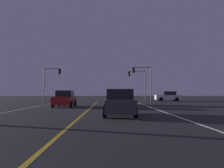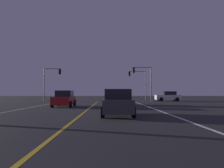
# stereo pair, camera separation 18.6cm
# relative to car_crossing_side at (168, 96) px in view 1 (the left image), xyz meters

# --- Properties ---
(lane_edge_right) EXTENTS (0.16, 42.09, 0.01)m
(lane_edge_right) POSITION_rel_car_crossing_side_xyz_m (-6.19, -23.89, -0.82)
(lane_edge_right) COLOR silver
(lane_edge_right) RESTS_ON ground
(lane_center_divider) EXTENTS (0.16, 42.09, 0.01)m
(lane_center_divider) POSITION_rel_car_crossing_side_xyz_m (-12.17, -23.89, -0.82)
(lane_center_divider) COLOR gold
(lane_center_divider) RESTS_ON ground
(car_crossing_side) EXTENTS (4.30, 2.02, 1.70)m
(car_crossing_side) POSITION_rel_car_crossing_side_xyz_m (0.00, 0.00, 0.00)
(car_crossing_side) COLOR black
(car_crossing_side) RESTS_ON ground
(car_oncoming) EXTENTS (2.02, 4.30, 1.70)m
(car_oncoming) POSITION_rel_car_crossing_side_xyz_m (-15.03, -15.22, 0.00)
(car_oncoming) COLOR black
(car_oncoming) RESTS_ON ground
(car_ahead_far) EXTENTS (2.02, 4.30, 1.70)m
(car_ahead_far) POSITION_rel_car_crossing_side_xyz_m (-9.46, -12.28, 0.00)
(car_ahead_far) COLOR black
(car_ahead_far) RESTS_ON ground
(car_lead_same_lane) EXTENTS (2.02, 4.30, 1.70)m
(car_lead_same_lane) POSITION_rel_car_crossing_side_xyz_m (-9.76, -24.43, 0.00)
(car_lead_same_lane) COLOR black
(car_lead_same_lane) RESTS_ON ground
(traffic_light_near_right) EXTENTS (3.16, 0.36, 5.67)m
(traffic_light_near_right) POSITION_rel_car_crossing_side_xyz_m (-4.87, -2.35, 3.38)
(traffic_light_near_right) COLOR #4C4C51
(traffic_light_near_right) RESTS_ON ground
(traffic_light_near_left) EXTENTS (2.87, 0.36, 5.42)m
(traffic_light_near_left) POSITION_rel_car_crossing_side_xyz_m (-19.58, -2.35, 3.19)
(traffic_light_near_left) COLOR #4C4C51
(traffic_light_near_left) RESTS_ON ground
(traffic_light_far_right) EXTENTS (3.36, 0.36, 5.53)m
(traffic_light_far_right) POSITION_rel_car_crossing_side_xyz_m (-4.99, 3.15, 3.29)
(traffic_light_far_right) COLOR #4C4C51
(traffic_light_far_right) RESTS_ON ground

